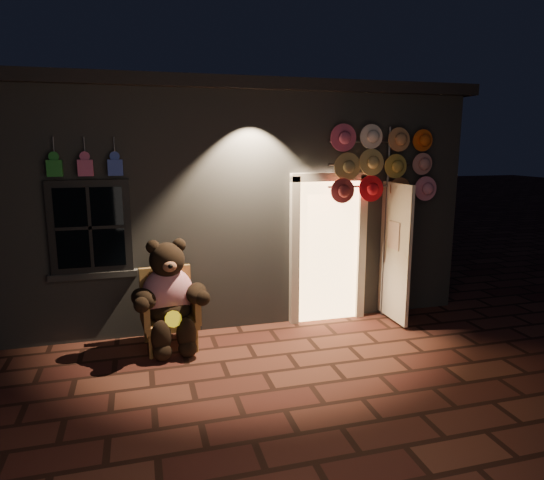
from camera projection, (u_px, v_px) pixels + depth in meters
name	position (u px, v px, depth m)	size (l,w,h in m)	color
ground	(264.00, 373.00, 5.58)	(60.00, 60.00, 0.00)	brown
shop_building	(210.00, 191.00, 9.01)	(7.30, 5.95, 3.51)	slate
wicker_armchair	(169.00, 308.00, 6.27)	(0.75, 0.68, 1.01)	#A27E3E
teddy_bear	(169.00, 296.00, 6.11)	(1.04, 0.84, 1.43)	#B81334
hat_rack	(385.00, 166.00, 6.90)	(1.65, 0.22, 2.85)	#59595E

